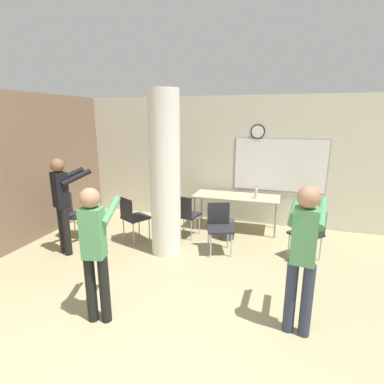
% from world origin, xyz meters
% --- Properties ---
extents(wall_left_accent, '(0.12, 7.00, 2.80)m').
position_xyz_m(wall_left_accent, '(-3.50, 2.50, 1.40)').
color(wall_left_accent, '#7A604C').
rests_on(wall_left_accent, ground_plane).
extents(wall_back, '(8.00, 0.15, 2.80)m').
position_xyz_m(wall_back, '(0.02, 5.06, 1.40)').
color(wall_back, beige).
rests_on(wall_back, ground_plane).
extents(support_pillar, '(0.51, 0.51, 2.80)m').
position_xyz_m(support_pillar, '(-0.80, 3.02, 1.40)').
color(support_pillar, silver).
rests_on(support_pillar, ground_plane).
extents(folding_table, '(1.78, 0.68, 0.74)m').
position_xyz_m(folding_table, '(0.20, 4.50, 0.69)').
color(folding_table, tan).
rests_on(folding_table, ground_plane).
extents(bottle_on_table, '(0.07, 0.07, 0.27)m').
position_xyz_m(bottle_on_table, '(0.62, 4.42, 0.84)').
color(bottle_on_table, silver).
rests_on(bottle_on_table, folding_table).
extents(waste_bin, '(0.32, 0.32, 0.39)m').
position_xyz_m(waste_bin, '(0.11, 3.93, 0.19)').
color(waste_bin, '#38383D').
rests_on(waste_bin, ground_plane).
extents(chair_table_left, '(0.51, 0.51, 0.87)m').
position_xyz_m(chair_table_left, '(-0.67, 3.76, 0.51)').
color(chair_table_left, '#232328').
rests_on(chair_table_left, ground_plane).
extents(chair_by_left_wall, '(0.51, 0.51, 0.87)m').
position_xyz_m(chair_by_left_wall, '(-2.83, 3.15, 0.51)').
color(chair_by_left_wall, '#232328').
rests_on(chair_by_left_wall, ground_plane).
extents(chair_mid_room, '(0.62, 0.62, 0.87)m').
position_xyz_m(chair_mid_room, '(1.60, 3.40, 0.51)').
color(chair_mid_room, '#232328').
rests_on(chair_mid_room, ground_plane).
extents(chair_table_front, '(0.56, 0.56, 0.87)m').
position_xyz_m(chair_table_front, '(0.09, 3.32, 0.51)').
color(chair_table_front, '#232328').
rests_on(chair_table_front, ground_plane).
extents(chair_near_pillar, '(0.60, 0.60, 0.87)m').
position_xyz_m(chair_near_pillar, '(-1.61, 3.31, 0.51)').
color(chair_near_pillar, '#232328').
rests_on(chair_near_pillar, ground_plane).
extents(person_watching_back, '(0.56, 0.68, 1.69)m').
position_xyz_m(person_watching_back, '(-2.47, 2.47, 1.00)').
color(person_watching_back, black).
rests_on(person_watching_back, ground_plane).
extents(person_playing_side, '(0.44, 0.68, 1.70)m').
position_xyz_m(person_playing_side, '(1.37, 1.54, 1.00)').
color(person_playing_side, '#2D3347').
rests_on(person_playing_side, ground_plane).
extents(person_playing_front, '(0.45, 0.63, 1.63)m').
position_xyz_m(person_playing_front, '(-0.87, 1.07, 0.96)').
color(person_playing_front, black).
rests_on(person_playing_front, ground_plane).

